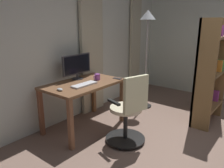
{
  "coord_description": "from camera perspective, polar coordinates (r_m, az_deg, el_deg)",
  "views": [
    {
      "loc": [
        2.51,
        0.03,
        1.64
      ],
      "look_at": [
        0.27,
        -1.74,
        0.84
      ],
      "focal_mm": 35.76,
      "sensor_mm": 36.0,
      "label": 1
    }
  ],
  "objects": [
    {
      "name": "back_room_partition",
      "position": [
        3.84,
        -10.72,
        9.92
      ],
      "size": [
        5.43,
        0.1,
        2.54
      ],
      "primitive_type": "cube",
      "color": "silver",
      "rests_on": "ground"
    },
    {
      "name": "curtain_left_panel",
      "position": [
        5.2,
        5.91,
        9.57
      ],
      "size": [
        0.36,
        0.06,
        2.18
      ],
      "primitive_type": "cube",
      "color": "#BDB89D",
      "rests_on": "ground"
    },
    {
      "name": "curtain_right_panel",
      "position": [
        4.06,
        -5.15,
        7.88
      ],
      "size": [
        0.54,
        0.06,
        2.18
      ],
      "primitive_type": "cube",
      "color": "#BDB89D",
      "rests_on": "ground"
    },
    {
      "name": "desk",
      "position": [
        3.45,
        -7.27,
        -1.31
      ],
      "size": [
        1.22,
        0.72,
        0.74
      ],
      "color": "brown",
      "rests_on": "ground"
    },
    {
      "name": "office_chair",
      "position": [
        3.04,
        4.29,
        -7.38
      ],
      "size": [
        0.56,
        0.56,
        0.99
      ],
      "rotation": [
        0.0,
        0.0,
        2.85
      ],
      "color": "black",
      "rests_on": "ground"
    },
    {
      "name": "computer_monitor",
      "position": [
        3.61,
        -8.98,
        4.77
      ],
      "size": [
        0.57,
        0.18,
        0.4
      ],
      "color": "#333338",
      "rests_on": "desk"
    },
    {
      "name": "computer_keyboard",
      "position": [
        3.27,
        -7.08,
        -0.14
      ],
      "size": [
        0.42,
        0.14,
        0.02
      ],
      "primitive_type": "cube",
      "color": "silver",
      "rests_on": "desk"
    },
    {
      "name": "computer_mouse",
      "position": [
        3.07,
        -13.22,
        -1.36
      ],
      "size": [
        0.06,
        0.1,
        0.04
      ],
      "primitive_type": "ellipsoid",
      "color": "#B7BCC1",
      "rests_on": "desk"
    },
    {
      "name": "cell_phone_by_monitor",
      "position": [
        3.62,
        1.38,
        1.43
      ],
      "size": [
        0.07,
        0.15,
        0.01
      ],
      "primitive_type": "cube",
      "rotation": [
        0.0,
        0.0,
        0.04
      ],
      "color": "#333338",
      "rests_on": "desk"
    },
    {
      "name": "mug_tea",
      "position": [
        3.55,
        -3.8,
        1.82
      ],
      "size": [
        0.13,
        0.09,
        0.1
      ],
      "color": "purple",
      "rests_on": "desk"
    },
    {
      "name": "bookshelf",
      "position": [
        3.94,
        23.36,
        2.92
      ],
      "size": [
        0.78,
        0.3,
        1.69
      ],
      "color": "olive",
      "rests_on": "ground"
    },
    {
      "name": "floor_lamp",
      "position": [
        4.23,
        9.03,
        13.33
      ],
      "size": [
        0.28,
        0.28,
        1.84
      ],
      "color": "black",
      "rests_on": "ground"
    }
  ]
}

